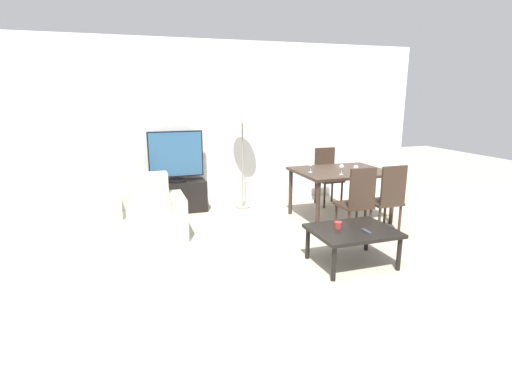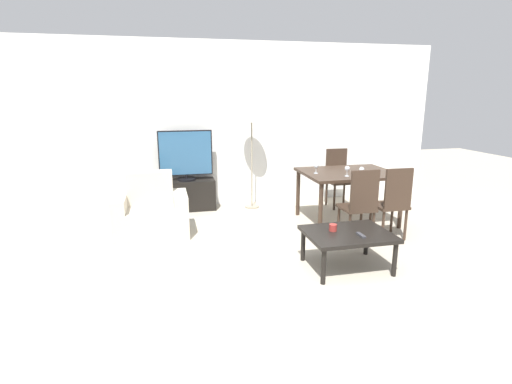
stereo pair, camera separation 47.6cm
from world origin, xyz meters
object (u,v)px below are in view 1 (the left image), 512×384
at_px(armchair, 147,216).
at_px(dining_chair_near, 357,200).
at_px(cup_white_near, 338,225).
at_px(wine_glass_center, 356,168).
at_px(tv_stand, 178,197).
at_px(coffee_table, 353,233).
at_px(remote_primary, 366,231).
at_px(tv, 176,157).
at_px(dining_table, 340,175).
at_px(wine_glass_left, 311,165).
at_px(dining_chair_far, 327,174).
at_px(floor_lamp, 242,117).
at_px(dining_chair_near_right, 388,197).
at_px(wine_glass_right, 342,167).

relative_size(armchair, dining_chair_near, 1.00).
height_order(cup_white_near, wine_glass_center, wine_glass_center).
height_order(tv_stand, coffee_table, tv_stand).
height_order(coffee_table, remote_primary, remote_primary).
relative_size(tv, dining_table, 0.64).
bearing_deg(wine_glass_left, tv, 146.25).
bearing_deg(dining_chair_far, armchair, -165.85).
xyz_separation_m(dining_table, floor_lamp, (-1.21, 1.05, 0.83)).
height_order(dining_chair_far, floor_lamp, floor_lamp).
height_order(tv_stand, dining_table, dining_table).
distance_m(dining_chair_near, wine_glass_center, 0.57).
xyz_separation_m(dining_chair_far, dining_chair_near_right, (0.00, -1.67, 0.00)).
distance_m(armchair, tv_stand, 1.23).
xyz_separation_m(tv, wine_glass_center, (2.26, -1.58, -0.04)).
bearing_deg(coffee_table, cup_white_near, 150.01).
distance_m(dining_chair_far, floor_lamp, 1.75).
relative_size(coffee_table, wine_glass_right, 6.18).
relative_size(dining_chair_near, wine_glass_left, 6.59).
xyz_separation_m(tv_stand, wine_glass_center, (2.26, -1.59, 0.61)).
xyz_separation_m(coffee_table, floor_lamp, (-0.49, 2.58, 1.13)).
relative_size(dining_chair_near, dining_chair_far, 1.00).
bearing_deg(cup_white_near, dining_chair_near_right, 29.09).
bearing_deg(dining_chair_near, dining_table, 74.48).
bearing_deg(tv, dining_chair_far, -7.50).
bearing_deg(dining_chair_near_right, dining_chair_near, 180.00).
relative_size(tv_stand, cup_white_near, 10.63).
relative_size(tv, wine_glass_right, 5.84).
bearing_deg(wine_glass_left, dining_table, 1.34).
relative_size(dining_table, wine_glass_right, 9.08).
relative_size(dining_chair_near_right, wine_glass_right, 6.59).
height_order(floor_lamp, remote_primary, floor_lamp).
relative_size(cup_white_near, wine_glass_center, 0.58).
xyz_separation_m(dining_table, wine_glass_right, (-0.17, -0.30, 0.18)).
bearing_deg(wine_glass_right, dining_chair_far, 70.58).
bearing_deg(floor_lamp, wine_glass_right, -52.52).
relative_size(dining_chair_far, cup_white_near, 11.40).
bearing_deg(tv, remote_primary, -60.09).
bearing_deg(remote_primary, dining_chair_near, 63.60).
relative_size(cup_white_near, wine_glass_left, 0.58).
bearing_deg(coffee_table, wine_glass_left, 81.93).
xyz_separation_m(dining_table, dining_chair_near, (-0.23, -0.84, -0.15)).
height_order(coffee_table, cup_white_near, cup_white_near).
bearing_deg(tv_stand, cup_white_near, -61.71).
xyz_separation_m(coffee_table, remote_primary, (0.08, -0.14, 0.06)).
bearing_deg(remote_primary, dining_table, 68.87).
xyz_separation_m(dining_chair_near, remote_primary, (-0.41, -0.83, -0.10)).
bearing_deg(remote_primary, wine_glass_right, 70.81).
xyz_separation_m(dining_chair_near_right, wine_glass_left, (-0.74, 0.82, 0.33)).
relative_size(armchair, wine_glass_center, 6.61).
distance_m(dining_table, dining_chair_near, 0.88).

